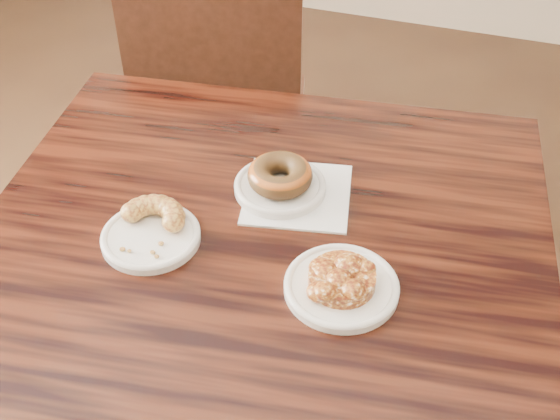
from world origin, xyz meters
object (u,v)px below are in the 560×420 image
(cafe_table, at_px, (261,389))
(glazed_donut, at_px, (280,175))
(cruller_fragment, at_px, (149,227))
(apple_fritter, at_px, (342,277))
(chair_far, at_px, (227,117))

(cafe_table, distance_m, glazed_donut, 0.44)
(cafe_table, xyz_separation_m, glazed_donut, (-0.01, 0.15, 0.41))
(glazed_donut, xyz_separation_m, cruller_fragment, (-0.16, -0.18, -0.01))
(cafe_table, distance_m, apple_fritter, 0.43)
(glazed_donut, distance_m, apple_fritter, 0.24)
(glazed_donut, bearing_deg, apple_fritter, -49.91)
(glazed_donut, height_order, cruller_fragment, glazed_donut)
(cruller_fragment, bearing_deg, glazed_donut, 48.67)
(glazed_donut, height_order, apple_fritter, glazed_donut)
(chair_far, distance_m, cruller_fragment, 0.86)
(cafe_table, relative_size, apple_fritter, 6.66)
(apple_fritter, xyz_separation_m, cruller_fragment, (-0.31, 0.01, 0.00))
(cruller_fragment, bearing_deg, cafe_table, 10.71)
(cruller_fragment, bearing_deg, apple_fritter, -1.47)
(cafe_table, relative_size, glazed_donut, 8.30)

